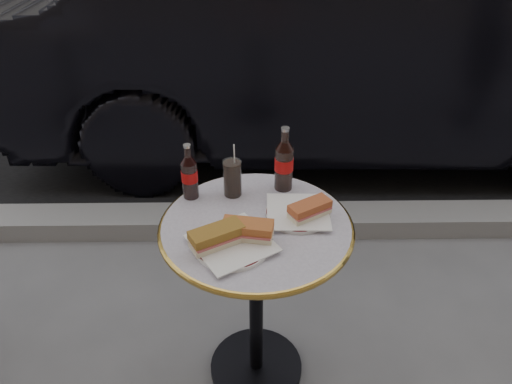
{
  "coord_description": "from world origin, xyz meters",
  "views": [
    {
      "loc": [
        -0.02,
        -1.25,
        1.7
      ],
      "look_at": [
        0.0,
        0.05,
        0.82
      ],
      "focal_mm": 35.0,
      "sensor_mm": 36.0,
      "label": 1
    }
  ],
  "objects_px": {
    "cola_glass": "(232,178)",
    "parked_car": "(354,42)",
    "plate_left": "(232,245)",
    "cola_bottle_left": "(189,171)",
    "cola_bottle_right": "(284,159)",
    "bistro_table": "(256,305)",
    "plate_right": "(298,213)"
  },
  "relations": [
    {
      "from": "bistro_table",
      "to": "cola_bottle_left",
      "type": "height_order",
      "value": "cola_bottle_left"
    },
    {
      "from": "bistro_table",
      "to": "cola_glass",
      "type": "xyz_separation_m",
      "value": [
        -0.08,
        0.17,
        0.43
      ]
    },
    {
      "from": "plate_right",
      "to": "cola_bottle_left",
      "type": "bearing_deg",
      "value": 162.56
    },
    {
      "from": "plate_left",
      "to": "parked_car",
      "type": "bearing_deg",
      "value": 70.33
    },
    {
      "from": "plate_left",
      "to": "cola_bottle_right",
      "type": "xyz_separation_m",
      "value": [
        0.17,
        0.31,
        0.11
      ]
    },
    {
      "from": "parked_car",
      "to": "bistro_table",
      "type": "bearing_deg",
      "value": 162.0
    },
    {
      "from": "plate_left",
      "to": "parked_car",
      "type": "distance_m",
      "value": 2.15
    },
    {
      "from": "cola_glass",
      "to": "parked_car",
      "type": "height_order",
      "value": "parked_car"
    },
    {
      "from": "cola_bottle_right",
      "to": "parked_car",
      "type": "xyz_separation_m",
      "value": [
        0.55,
        1.71,
        -0.14
      ]
    },
    {
      "from": "bistro_table",
      "to": "plate_right",
      "type": "relative_size",
      "value": 3.48
    },
    {
      "from": "bistro_table",
      "to": "plate_right",
      "type": "bearing_deg",
      "value": 18.29
    },
    {
      "from": "bistro_table",
      "to": "cola_bottle_left",
      "type": "relative_size",
      "value": 3.65
    },
    {
      "from": "bistro_table",
      "to": "cola_bottle_left",
      "type": "bearing_deg",
      "value": 144.55
    },
    {
      "from": "bistro_table",
      "to": "plate_right",
      "type": "height_order",
      "value": "plate_right"
    },
    {
      "from": "plate_left",
      "to": "cola_glass",
      "type": "bearing_deg",
      "value": 90.98
    },
    {
      "from": "bistro_table",
      "to": "parked_car",
      "type": "distance_m",
      "value": 2.05
    },
    {
      "from": "parked_car",
      "to": "cola_bottle_left",
      "type": "bearing_deg",
      "value": 154.43
    },
    {
      "from": "cola_bottle_right",
      "to": "cola_glass",
      "type": "distance_m",
      "value": 0.19
    },
    {
      "from": "bistro_table",
      "to": "plate_right",
      "type": "xyz_separation_m",
      "value": [
        0.14,
        0.04,
        0.37
      ]
    },
    {
      "from": "cola_bottle_left",
      "to": "cola_bottle_right",
      "type": "relative_size",
      "value": 0.85
    },
    {
      "from": "cola_glass",
      "to": "plate_left",
      "type": "bearing_deg",
      "value": -89.02
    },
    {
      "from": "bistro_table",
      "to": "cola_bottle_right",
      "type": "relative_size",
      "value": 3.12
    },
    {
      "from": "cola_glass",
      "to": "parked_car",
      "type": "bearing_deg",
      "value": 67.36
    },
    {
      "from": "plate_left",
      "to": "parked_car",
      "type": "xyz_separation_m",
      "value": [
        0.72,
        2.03,
        -0.03
      ]
    },
    {
      "from": "cola_bottle_left",
      "to": "plate_right",
      "type": "bearing_deg",
      "value": -17.44
    },
    {
      "from": "cola_bottle_left",
      "to": "bistro_table",
      "type": "bearing_deg",
      "value": -35.45
    },
    {
      "from": "cola_bottle_left",
      "to": "cola_bottle_right",
      "type": "bearing_deg",
      "value": 8.61
    },
    {
      "from": "plate_right",
      "to": "cola_bottle_right",
      "type": "distance_m",
      "value": 0.2
    },
    {
      "from": "plate_left",
      "to": "cola_bottle_right",
      "type": "distance_m",
      "value": 0.37
    },
    {
      "from": "plate_right",
      "to": "cola_bottle_right",
      "type": "bearing_deg",
      "value": 103.47
    },
    {
      "from": "plate_left",
      "to": "cola_bottle_right",
      "type": "height_order",
      "value": "cola_bottle_right"
    },
    {
      "from": "plate_right",
      "to": "cola_bottle_left",
      "type": "relative_size",
      "value": 1.05
    }
  ]
}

